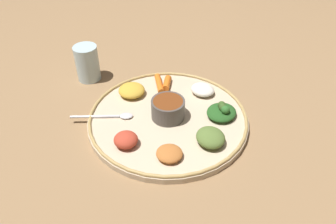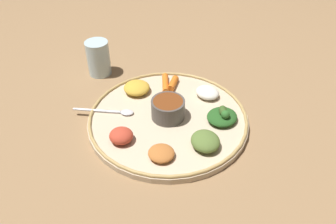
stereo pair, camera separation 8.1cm
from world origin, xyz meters
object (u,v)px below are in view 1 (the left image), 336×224
(spoon, at_px, (112,116))
(carrot_near_spoon, at_px, (167,82))
(carrot_outer, at_px, (159,82))
(center_bowl, at_px, (168,108))
(greens_pile, at_px, (222,112))
(drinking_glass, at_px, (88,65))

(spoon, height_order, carrot_near_spoon, carrot_near_spoon)
(spoon, bearing_deg, carrot_outer, 177.52)
(center_bowl, relative_size, greens_pile, 0.97)
(center_bowl, xyz_separation_m, spoon, (0.09, -0.11, -0.02))
(greens_pile, bearing_deg, drinking_glass, -81.62)
(carrot_outer, bearing_deg, carrot_near_spoon, 127.65)
(carrot_near_spoon, height_order, drinking_glass, drinking_glass)
(carrot_near_spoon, bearing_deg, greens_pile, 81.02)
(center_bowl, distance_m, spoon, 0.14)
(carrot_outer, bearing_deg, greens_pile, 85.70)
(drinking_glass, bearing_deg, carrot_near_spoon, 112.28)
(center_bowl, height_order, carrot_near_spoon, center_bowl)
(carrot_near_spoon, relative_size, carrot_outer, 0.89)
(center_bowl, distance_m, greens_pile, 0.14)
(greens_pile, bearing_deg, carrot_outer, -94.30)
(center_bowl, bearing_deg, drinking_glass, -93.82)
(center_bowl, relative_size, spoon, 0.63)
(spoon, xyz_separation_m, carrot_outer, (-0.18, 0.01, 0.00))
(carrot_outer, relative_size, drinking_glass, 0.75)
(center_bowl, relative_size, drinking_glass, 0.79)
(carrot_near_spoon, xyz_separation_m, carrot_outer, (0.01, -0.02, -0.00))
(spoon, distance_m, carrot_near_spoon, 0.20)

